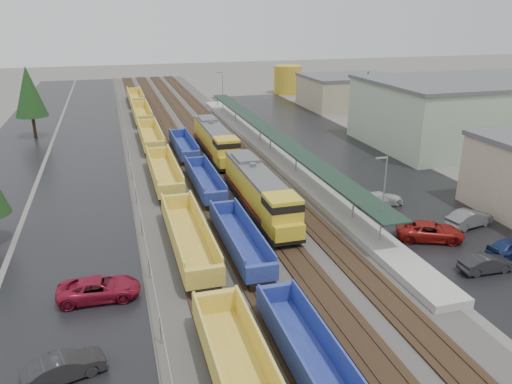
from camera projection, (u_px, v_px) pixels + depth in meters
ballast_strip at (191, 142)px, 75.63m from camera, size 20.00×160.00×0.08m
trackbed at (191, 141)px, 75.59m from camera, size 14.60×160.00×0.22m
west_parking_lot at (87, 149)px, 71.71m from camera, size 10.00×160.00×0.02m
west_road at (12, 155)px, 69.09m from camera, size 9.00×160.00×0.02m
east_commuter_lot at (333, 150)px, 71.59m from camera, size 16.00×100.00×0.02m
station_platform at (270, 149)px, 68.87m from camera, size 3.00×80.00×8.00m
chainlink_fence at (126, 138)px, 71.19m from camera, size 0.08×160.04×2.02m
industrial_buildings at (468, 119)px, 71.31m from camera, size 32.52×75.30×9.50m
distant_hills at (236, 55)px, 223.30m from camera, size 301.00×140.00×25.20m
tree_west_far at (29, 92)px, 76.19m from camera, size 4.84×4.84×11.00m
tree_east at (367, 93)px, 78.95m from camera, size 4.40×4.40×10.00m
locomotive_lead at (260, 192)px, 48.34m from camera, size 2.86×18.85×4.27m
locomotive_trail at (215, 140)px, 67.28m from camera, size 2.86×18.85×4.27m
well_string_yellow at (164, 173)px, 57.26m from camera, size 2.82×124.15×2.50m
well_string_blue at (239, 240)px, 40.87m from camera, size 2.45×75.73×2.17m
storage_tank at (288, 80)px, 118.79m from camera, size 6.55×6.55×6.55m
parked_car_west_b at (64, 367)px, 26.88m from camera, size 2.64×4.61×1.44m
parked_car_west_c at (99, 289)px, 34.35m from camera, size 2.78×5.66×1.55m
parked_car_east_a at (486, 264)px, 37.93m from camera, size 1.54×4.21×1.38m
parked_car_east_b at (430, 231)px, 43.23m from camera, size 4.60×6.30×1.59m
parked_car_east_c at (381, 199)px, 50.86m from camera, size 2.41×5.02×1.41m
parked_car_east_d at (512, 247)px, 40.48m from camera, size 2.13×4.46×1.47m
parked_car_east_e at (469, 219)px, 45.89m from camera, size 2.66×5.04×1.58m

